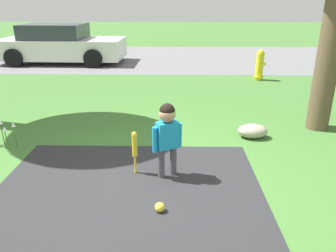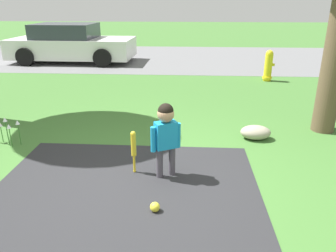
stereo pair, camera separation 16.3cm
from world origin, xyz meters
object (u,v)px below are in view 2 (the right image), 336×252
at_px(sports_ball, 155,207).
at_px(parked_car, 71,44).
at_px(fire_hydrant, 268,66).
at_px(child, 166,130).
at_px(baseball_bat, 134,146).

height_order(sports_ball, parked_car, parked_car).
relative_size(sports_ball, parked_car, 0.02).
bearing_deg(fire_hydrant, child, -114.13).
xyz_separation_m(baseball_bat, fire_hydrant, (2.67, 5.04, 0.04)).
bearing_deg(baseball_bat, sports_ball, -67.03).
bearing_deg(baseball_bat, child, -8.31).
bearing_deg(baseball_bat, fire_hydrant, 62.09).
bearing_deg(sports_ball, child, 85.34).
height_order(sports_ball, fire_hydrant, fire_hydrant).
distance_m(baseball_bat, parked_car, 8.22).
xyz_separation_m(baseball_bat, sports_ball, (0.33, -0.78, -0.30)).
bearing_deg(fire_hydrant, baseball_bat, -117.91).
bearing_deg(baseball_bat, parked_car, 113.91).
height_order(baseball_bat, fire_hydrant, fire_hydrant).
xyz_separation_m(child, baseball_bat, (-0.39, 0.06, -0.24)).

